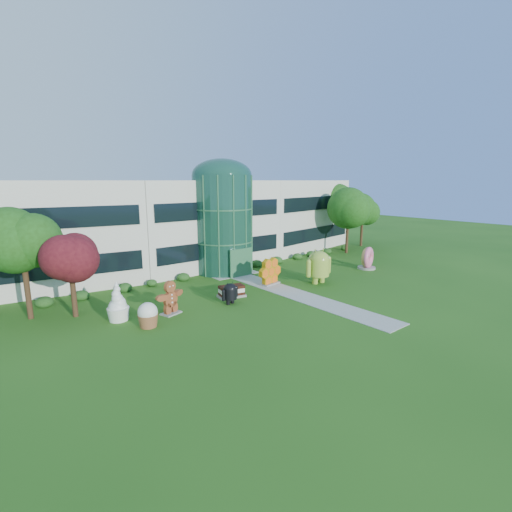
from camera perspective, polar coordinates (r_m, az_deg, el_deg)
ground at (r=30.21m, az=7.99°, el=-6.49°), size 140.00×140.00×0.00m
building at (r=43.25m, az=-9.61°, el=5.22°), size 46.00×15.00×9.30m
atrium at (r=38.15m, az=-5.14°, el=4.88°), size 6.00×6.00×9.80m
walkway at (r=31.52m, az=5.32°, el=-5.62°), size 2.40×20.00×0.04m
tree_red at (r=28.22m, az=-26.50°, el=-2.58°), size 4.00×4.00×6.00m
trees_backdrop at (r=39.06m, az=-5.94°, el=3.99°), size 52.00×8.00×8.40m
android_green at (r=34.38m, az=9.66°, el=-1.26°), size 3.23×2.25×3.54m
android_black at (r=28.48m, az=-4.01°, el=-5.53°), size 1.83×1.37×1.90m
donut at (r=41.23m, az=16.71°, el=-0.26°), size 2.55×1.74×2.42m
gingerbread at (r=26.92m, az=-13.05°, el=-6.20°), size 2.85×1.75×2.46m
ice_cream_sandwich at (r=30.22m, az=-3.78°, el=-5.43°), size 2.38×1.56×0.98m
honeycomb at (r=33.57m, az=2.16°, el=-2.59°), size 2.93×1.42×2.21m
froyo at (r=26.69m, az=-20.53°, el=-6.54°), size 1.96×1.96×2.70m
cupcake at (r=25.13m, az=-16.30°, el=-8.66°), size 1.80×1.80×1.64m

